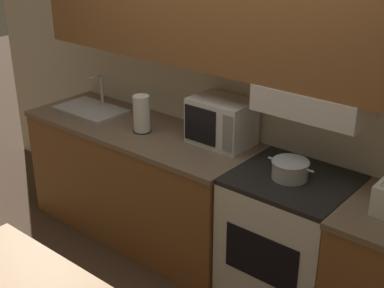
% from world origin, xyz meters
% --- Properties ---
extents(ground_plane, '(16.00, 16.00, 0.00)m').
position_xyz_m(ground_plane, '(0.00, 0.00, 0.00)').
color(ground_plane, '#4C3828').
extents(wall_back, '(5.62, 0.38, 2.55)m').
position_xyz_m(wall_back, '(0.02, -0.07, 1.52)').
color(wall_back, silver).
rests_on(wall_back, ground_plane).
extents(lower_counter_main, '(1.89, 0.69, 0.90)m').
position_xyz_m(lower_counter_main, '(-0.67, -0.33, 0.45)').
color(lower_counter_main, brown).
rests_on(lower_counter_main, ground_plane).
extents(stove_range, '(0.71, 0.65, 0.90)m').
position_xyz_m(stove_range, '(0.63, -0.32, 0.45)').
color(stove_range, white).
rests_on(stove_range, ground_plane).
extents(cooking_pot, '(0.31, 0.23, 0.11)m').
position_xyz_m(cooking_pot, '(0.61, -0.34, 0.97)').
color(cooking_pot, '#B7BABF').
rests_on(cooking_pot, stove_range).
extents(microwave, '(0.42, 0.30, 0.32)m').
position_xyz_m(microwave, '(-0.03, -0.18, 1.06)').
color(microwave, white).
rests_on(microwave, lower_counter_main).
extents(sink_basin, '(0.56, 0.35, 0.28)m').
position_xyz_m(sink_basin, '(-1.21, -0.33, 0.92)').
color(sink_basin, '#B7BABF').
rests_on(sink_basin, lower_counter_main).
extents(paper_towel_roll, '(0.14, 0.14, 0.27)m').
position_xyz_m(paper_towel_roll, '(-0.59, -0.37, 1.04)').
color(paper_towel_roll, black).
rests_on(paper_towel_roll, lower_counter_main).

